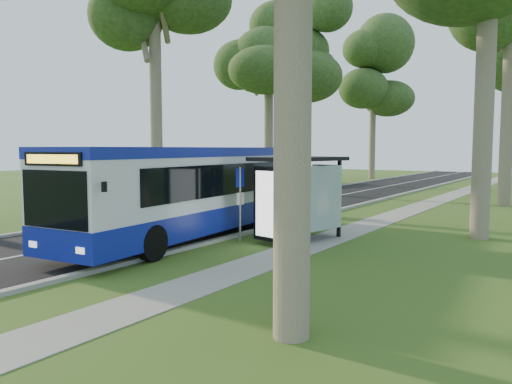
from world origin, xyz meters
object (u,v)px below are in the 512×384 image
bus (195,191)px  bus_shelter (296,182)px  litter_bin (331,207)px  bus_stop_sign (240,196)px  car_silver (330,176)px  car_white (325,178)px

bus → bus_shelter: 3.74m
litter_bin → bus: bearing=-103.0°
bus_stop_sign → car_silver: bus_stop_sign is taller
car_silver → car_white: bearing=-94.7°
bus_shelter → car_silver: bearing=124.8°
car_white → car_silver: size_ratio=0.89×
bus_stop_sign → litter_bin: (-0.06, 7.54, -1.13)m
bus → bus_stop_sign: size_ratio=4.85×
bus_stop_sign → bus_shelter: bus_shelter is taller
bus_stop_sign → litter_bin: size_ratio=2.71×
litter_bin → car_white: size_ratio=0.24×
bus → car_white: 25.91m
litter_bin → car_silver: 21.56m
litter_bin → bus_shelter: bearing=-75.2°
bus → bus_stop_sign: (1.85, 0.22, -0.09)m
bus → car_silver: (-7.43, 27.26, -0.96)m
bus_stop_sign → car_white: (-8.63, 24.76, -0.93)m
litter_bin → car_silver: (-9.22, 19.49, 0.25)m
bus_shelter → litter_bin: bus_shelter is taller
bus → car_silver: bus is taller
car_white → bus_shelter: bearing=-86.8°
car_white → car_silver: 2.36m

